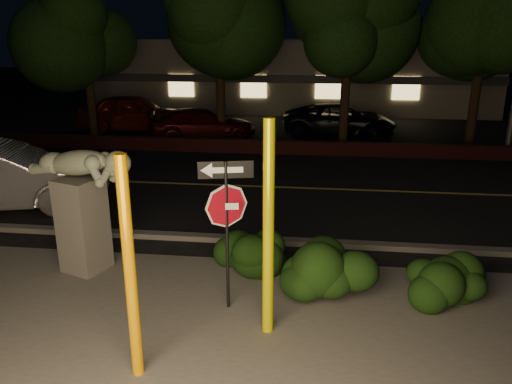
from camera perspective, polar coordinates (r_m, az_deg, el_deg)
ground at (r=17.70m, az=2.11°, el=3.44°), size 90.00×90.00×0.00m
patio at (r=7.65m, az=-5.34°, el=-17.37°), size 14.00×6.00×0.02m
road at (r=14.83m, az=1.11°, el=0.59°), size 80.00×8.00×0.01m
lane_marking at (r=14.82m, az=1.11°, el=0.63°), size 80.00×0.12×0.00m
curb at (r=10.99m, az=-1.09°, el=-5.46°), size 80.00×0.25×0.12m
brick_wall at (r=18.90m, az=2.46°, el=5.15°), size 40.00×0.35×0.50m
parking_lot at (r=24.53m, az=3.53°, el=7.50°), size 40.00×12.00×0.01m
building at (r=32.19m, az=4.51°, el=13.53°), size 22.00×10.20×4.00m
tree_far_a at (r=22.21m, az=-19.31°, el=19.34°), size 4.60×4.60×7.43m
tree_far_d at (r=21.30m, az=24.95°, el=19.03°), size 4.40×4.40×7.42m
yellow_pole_left at (r=6.55m, az=-14.21°, el=-8.86°), size 0.15×0.15×3.05m
yellow_pole_right at (r=7.22m, az=1.43°, el=-4.57°), size 0.17×0.17×3.31m
signpost at (r=7.82m, az=-3.39°, el=-1.66°), size 0.84×0.21×2.53m
sculpture at (r=9.79m, az=-19.33°, el=-0.37°), size 2.27×1.29×2.46m
hedge_center at (r=9.48m, az=-1.02°, el=-6.78°), size 1.87×1.07×0.92m
hedge_right at (r=8.68m, az=9.18°, el=-8.41°), size 1.89×1.08×1.21m
hedge_far_right at (r=9.02m, az=20.62°, el=-8.87°), size 1.65×1.17×1.06m
silver_sedan at (r=14.41m, az=-27.25°, el=1.58°), size 5.51×3.10×1.72m
parked_car_red at (r=23.82m, az=-13.77°, el=8.77°), size 5.15×2.48×1.70m
parked_car_darkred at (r=21.48m, az=-6.15°, el=7.71°), size 4.89×3.21×1.32m
parked_car_dark at (r=22.62m, az=9.50°, el=8.16°), size 4.96×2.32×1.37m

